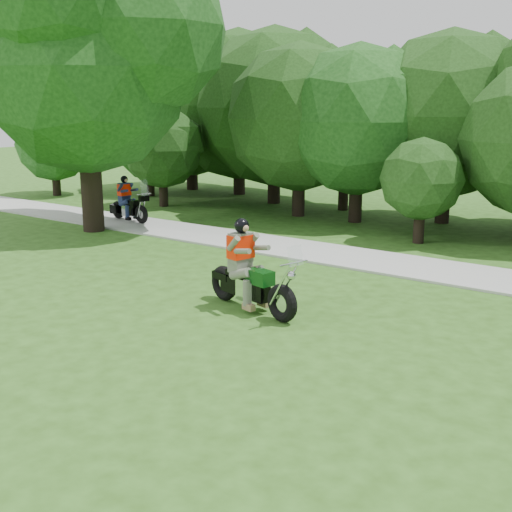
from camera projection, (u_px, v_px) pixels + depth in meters
The scene contains 6 objects.
ground at pixel (214, 376), 9.68m from camera, with size 100.00×100.00×0.00m, color #2B4F16.
walkway at pixel (420, 268), 15.95m from camera, with size 60.00×2.20×0.06m, color #A9A9A3.
tree_line at pixel (479, 114), 20.75m from camera, with size 40.72×11.61×7.78m.
big_tree_west at pixel (91, 46), 19.78m from camera, with size 8.64×6.56×9.96m.
chopper_motorcycle at pixel (248, 277), 12.71m from camera, with size 2.52×1.03×1.82m.
touring_motorcycle at pixel (127, 204), 22.15m from camera, with size 2.04×0.79×1.55m.
Camera 1 is at (5.82, -6.88, 4.01)m, focal length 45.00 mm.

